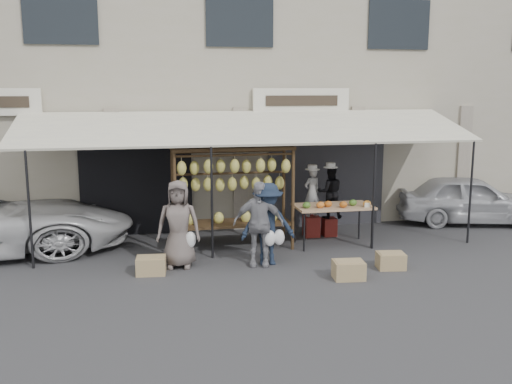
% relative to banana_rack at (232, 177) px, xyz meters
% --- Properties ---
extents(ground_plane, '(90.00, 90.00, 0.00)m').
position_rel_banana_rack_xyz_m(ground_plane, '(0.47, -1.78, -1.57)').
color(ground_plane, '#2D2D30').
extents(shophouse, '(24.00, 6.15, 7.30)m').
position_rel_banana_rack_xyz_m(shophouse, '(0.47, 4.72, 2.08)').
color(shophouse, '#A69C8C').
rests_on(shophouse, ground_plane).
extents(awning, '(10.00, 2.35, 2.92)m').
position_rel_banana_rack_xyz_m(awning, '(0.48, 0.50, 1.00)').
color(awning, beige).
rests_on(awning, ground_plane).
extents(banana_rack, '(2.60, 0.90, 2.24)m').
position_rel_banana_rack_xyz_m(banana_rack, '(0.00, 0.00, 0.00)').
color(banana_rack, black).
rests_on(banana_rack, ground_plane).
extents(produce_table, '(1.70, 0.90, 1.04)m').
position_rel_banana_rack_xyz_m(produce_table, '(2.22, -0.22, -0.70)').
color(produce_table, tan).
rests_on(produce_table, ground_plane).
extents(vendor_left, '(0.48, 0.39, 1.14)m').
position_rel_banana_rack_xyz_m(vendor_left, '(1.98, 0.64, -0.51)').
color(vendor_left, gray).
rests_on(vendor_left, stool_left).
extents(vendor_right, '(0.67, 0.56, 1.23)m').
position_rel_banana_rack_xyz_m(vendor_right, '(2.41, 0.60, -0.52)').
color(vendor_right, black).
rests_on(vendor_right, stool_right).
extents(customer_left, '(0.92, 0.68, 1.72)m').
position_rel_banana_rack_xyz_m(customer_left, '(-1.24, -1.10, -0.71)').
color(customer_left, '#635854').
rests_on(customer_left, ground_plane).
extents(customer_mid, '(1.05, 0.62, 1.68)m').
position_rel_banana_rack_xyz_m(customer_mid, '(0.29, -1.31, -0.73)').
color(customer_mid, gray).
rests_on(customer_mid, ground_plane).
extents(customer_right, '(1.08, 0.66, 1.63)m').
position_rel_banana_rack_xyz_m(customer_right, '(0.49, -1.28, -0.75)').
color(customer_right, '#192335').
rests_on(customer_right, ground_plane).
extents(stool_left, '(0.38, 0.38, 0.49)m').
position_rel_banana_rack_xyz_m(stool_left, '(1.98, 0.64, -1.33)').
color(stool_left, maroon).
rests_on(stool_left, ground_plane).
extents(stool_right, '(0.36, 0.36, 0.43)m').
position_rel_banana_rack_xyz_m(stool_right, '(2.41, 0.60, -1.35)').
color(stool_right, maroon).
rests_on(stool_right, ground_plane).
extents(crate_near_a, '(0.59, 0.47, 0.33)m').
position_rel_banana_rack_xyz_m(crate_near_a, '(1.75, -2.43, -1.40)').
color(crate_near_a, tan).
rests_on(crate_near_a, ground_plane).
extents(crate_near_b, '(0.57, 0.46, 0.31)m').
position_rel_banana_rack_xyz_m(crate_near_b, '(2.77, -2.03, -1.41)').
color(crate_near_b, tan).
rests_on(crate_near_b, ground_plane).
extents(crate_far, '(0.58, 0.46, 0.33)m').
position_rel_banana_rack_xyz_m(crate_far, '(-1.79, -1.43, -1.41)').
color(crate_far, tan).
rests_on(crate_far, ground_plane).
extents(sedan, '(3.94, 2.37, 1.26)m').
position_rel_banana_rack_xyz_m(sedan, '(6.38, 1.11, -0.94)').
color(sedan, '#B1B2B7').
rests_on(sedan, ground_plane).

